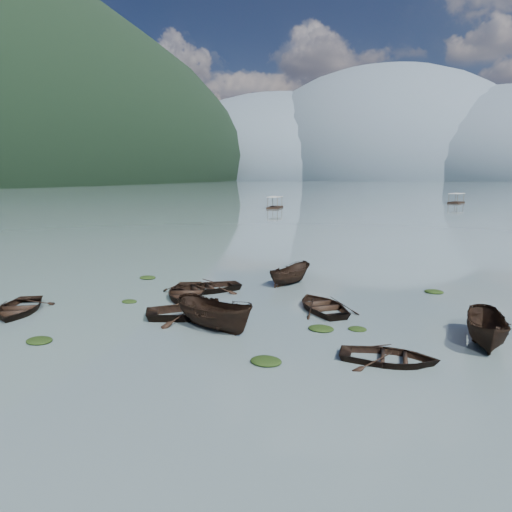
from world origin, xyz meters
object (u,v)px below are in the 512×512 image
(pontoon_centre, at_px, (456,203))
(rowboat_0, at_px, (19,312))
(rowboat_3, at_px, (322,310))
(pontoon_left, at_px, (275,208))

(pontoon_centre, bearing_deg, rowboat_0, -84.40)
(rowboat_3, height_order, pontoon_centre, pontoon_centre)
(pontoon_left, height_order, pontoon_centre, pontoon_centre)
(pontoon_left, distance_m, pontoon_centre, 52.74)
(rowboat_0, bearing_deg, rowboat_3, -6.85)
(rowboat_3, distance_m, pontoon_left, 79.23)
(rowboat_0, relative_size, rowboat_3, 1.00)
(rowboat_0, distance_m, rowboat_3, 16.33)
(pontoon_left, relative_size, pontoon_centre, 0.99)
(rowboat_0, bearing_deg, pontoon_left, 69.32)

